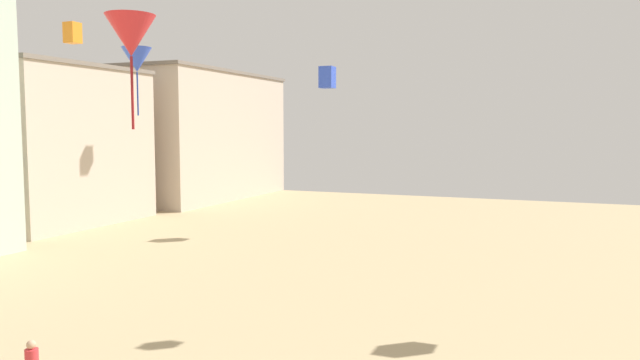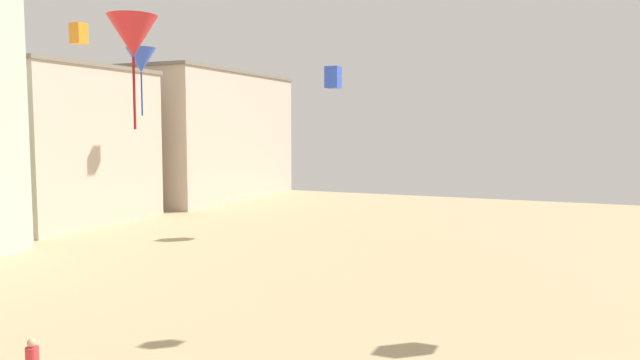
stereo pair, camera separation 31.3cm
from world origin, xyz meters
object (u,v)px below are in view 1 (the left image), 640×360
at_px(kite_red_delta, 131,36).
at_px(kite_blue_delta, 137,60).
at_px(kite_orange_box, 72,33).
at_px(kite_blue_box, 327,77).

bearing_deg(kite_red_delta, kite_blue_delta, 127.33).
height_order(kite_orange_box, kite_blue_box, kite_orange_box).
xyz_separation_m(kite_blue_delta, kite_blue_box, (2.21, 16.95, 0.51)).
xyz_separation_m(kite_blue_delta, kite_red_delta, (3.89, -5.10, 0.08)).
distance_m(kite_blue_box, kite_red_delta, 22.11).
relative_size(kite_orange_box, kite_blue_delta, 0.36).
xyz_separation_m(kite_orange_box, kite_blue_delta, (6.42, -2.98, -1.95)).
bearing_deg(kite_blue_box, kite_orange_box, -121.71).
height_order(kite_blue_delta, kite_blue_box, kite_blue_box).
bearing_deg(kite_orange_box, kite_blue_box, 58.29).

